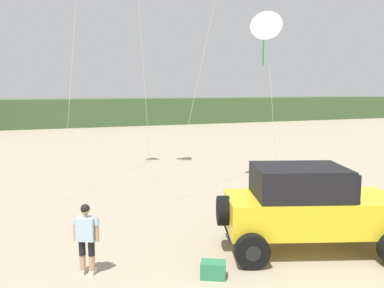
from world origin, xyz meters
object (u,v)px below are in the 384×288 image
Objects in this scene: cooler_box at (213,270)px; person_watching at (86,235)px; kite_red_delta at (267,31)px; jeep at (309,206)px.

person_watching is at bearing -177.23° from cooler_box.
kite_red_delta is (4.61, 5.51, 6.18)m from cooler_box.
kite_red_delta reaches higher than cooler_box.
person_watching reaches higher than cooler_box.
jeep is 3.00× the size of person_watching.
jeep is at bearing -108.25° from kite_red_delta.
jeep is 0.70× the size of kite_red_delta.
cooler_box is 0.08× the size of kite_red_delta.
jeep is 3.20m from cooler_box.
kite_red_delta is at bearing 30.73° from person_watching.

